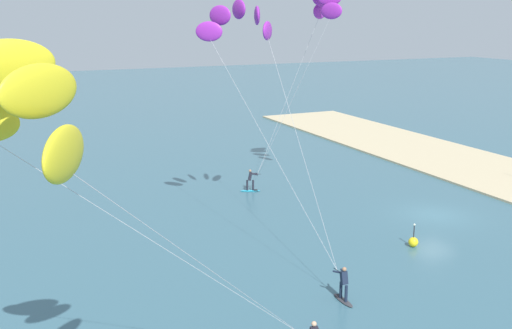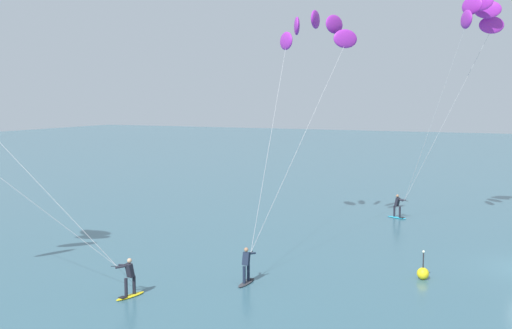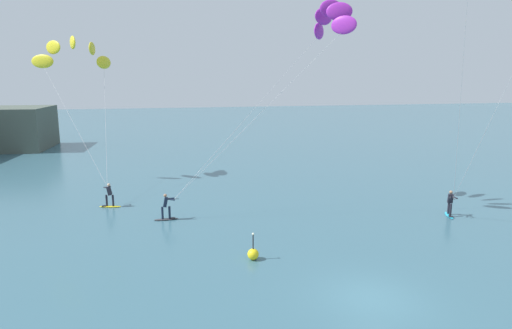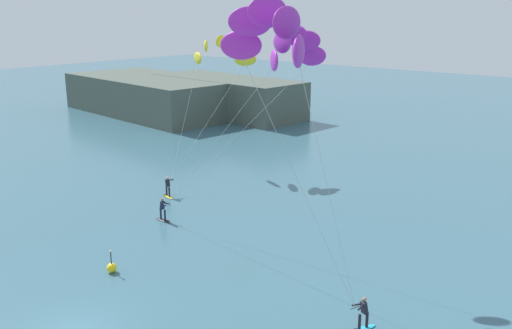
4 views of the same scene
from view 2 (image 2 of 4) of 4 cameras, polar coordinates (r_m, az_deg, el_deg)
The scene contains 3 objects.
kitesurfer_mid_water at distance 40.50m, azimuth 20.21°, elevation 12.62°, with size 4.91×7.25×14.84m.
kitesurfer_far_out at distance 36.39m, azimuth 5.44°, elevation 11.89°, with size 12.43×5.04×13.63m.
marker_buoy at distance 29.33m, azimuth 15.61°, elevation -9.93°, with size 0.56×0.56×1.38m.
Camera 2 is at (-31.68, 0.84, 8.43)m, focal length 41.99 mm.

